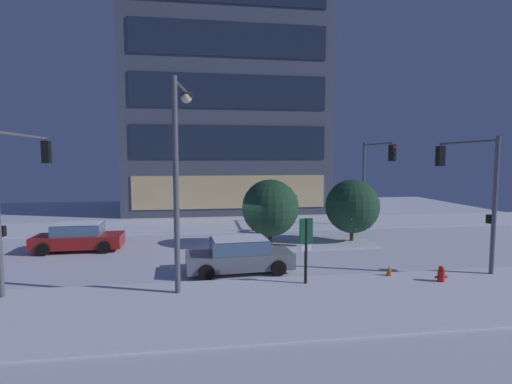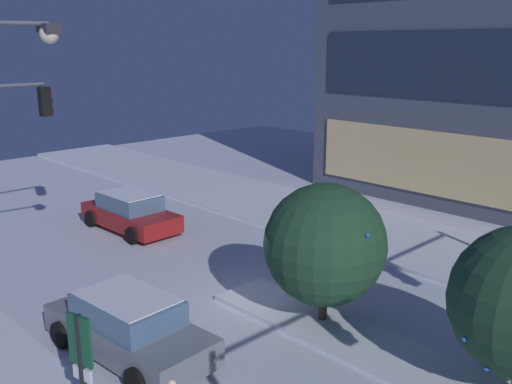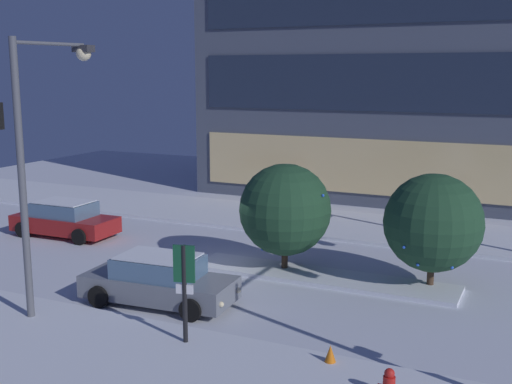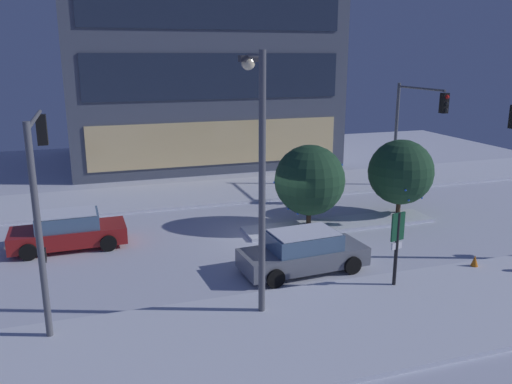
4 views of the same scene
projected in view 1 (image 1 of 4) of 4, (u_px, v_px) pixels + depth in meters
ground at (236, 251)px, 20.55m from camera, size 52.00×52.00×0.00m
curb_strip_near at (258, 305)px, 12.80m from camera, size 52.00×5.20×0.14m
curb_strip_far at (226, 225)px, 28.28m from camera, size 52.00×5.20×0.14m
median_strip at (296, 246)px, 21.45m from camera, size 9.00×1.80×0.14m
office_tower_main at (225, 81)px, 37.96m from camera, size 18.12×12.75×25.19m
car_near at (239, 256)px, 16.69m from camera, size 4.76×2.28×1.49m
car_far at (79, 237)px, 20.56m from camera, size 4.61×2.10×1.49m
traffic_light_corner_far_right at (375, 169)px, 25.83m from camera, size 0.32×4.43×6.07m
traffic_light_corner_near_right at (469, 179)px, 17.24m from camera, size 0.32×4.13×5.84m
traffic_light_corner_near_left at (21, 178)px, 14.81m from camera, size 0.32×4.85×6.01m
street_lamp_arched at (179, 156)px, 14.04m from camera, size 0.71×2.66×7.73m
fire_hydrant at (441, 276)px, 14.99m from camera, size 0.48×0.26×0.75m
parking_info_sign at (306, 243)px, 14.65m from camera, size 0.55×0.19×2.65m
decorated_tree_median at (270, 208)px, 21.29m from camera, size 3.15×3.15×3.78m
decorated_tree_left_of_median at (352, 206)px, 22.33m from camera, size 3.12×3.12×3.72m
construction_cone at (389, 272)px, 15.75m from camera, size 0.36×0.36×0.55m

